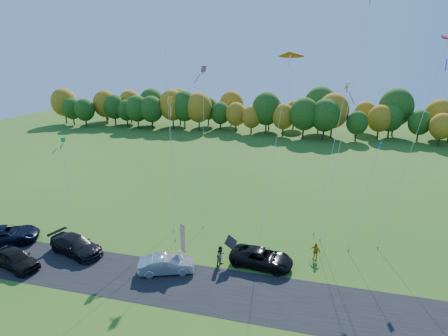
% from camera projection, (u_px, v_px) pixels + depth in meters
% --- Properties ---
extents(ground, '(160.00, 160.00, 0.00)m').
position_uv_depth(ground, '(208.00, 260.00, 32.02)').
color(ground, '#275817').
extents(asphalt_strip, '(90.00, 6.00, 0.01)m').
position_uv_depth(asphalt_strip, '(194.00, 286.00, 28.33)').
color(asphalt_strip, black).
rests_on(asphalt_strip, ground).
extents(tree_line, '(116.00, 12.00, 10.00)m').
position_uv_depth(tree_line, '(274.00, 135.00, 82.80)').
color(tree_line, '#1E4711').
rests_on(tree_line, ground).
extents(black_suv, '(5.83, 3.18, 1.55)m').
position_uv_depth(black_suv, '(261.00, 257.00, 31.00)').
color(black_suv, black).
rests_on(black_suv, ground).
extents(silver_sedan, '(5.01, 3.24, 1.56)m').
position_uv_depth(silver_sedan, '(166.00, 264.00, 30.01)').
color(silver_sedan, silver).
rests_on(silver_sedan, ground).
extents(dark_truck_a, '(6.14, 3.89, 1.66)m').
position_uv_depth(dark_truck_a, '(76.00, 245.00, 32.92)').
color(dark_truck_a, black).
rests_on(dark_truck_a, ground).
extents(dark_truck_b, '(5.20, 3.22, 1.65)m').
position_uv_depth(dark_truck_b, '(16.00, 259.00, 30.72)').
color(dark_truck_b, black).
rests_on(dark_truck_b, ground).
extents(dark_suv_west, '(6.87, 5.53, 1.74)m').
position_uv_depth(dark_suv_west, '(5.00, 235.00, 34.70)').
color(dark_suv_west, black).
rests_on(dark_suv_west, ground).
extents(person_tailgate_a, '(0.57, 0.78, 1.96)m').
position_uv_depth(person_tailgate_a, '(180.00, 260.00, 30.25)').
color(person_tailgate_a, white).
rests_on(person_tailgate_a, ground).
extents(person_tailgate_b, '(1.00, 1.10, 1.84)m').
position_uv_depth(person_tailgate_b, '(221.00, 256.00, 30.99)').
color(person_tailgate_b, gray).
rests_on(person_tailgate_b, ground).
extents(person_east, '(1.05, 0.80, 1.65)m').
position_uv_depth(person_east, '(315.00, 251.00, 31.89)').
color(person_east, '#BC7611').
rests_on(person_east, ground).
extents(feather_flag, '(0.48, 0.22, 3.79)m').
position_uv_depth(feather_flag, '(182.00, 238.00, 31.25)').
color(feather_flag, '#999999').
rests_on(feather_flag, ground).
extents(kite_delta_blue, '(6.14, 11.84, 28.91)m').
position_uv_depth(kite_delta_blue, '(168.00, 95.00, 36.52)').
color(kite_delta_blue, '#4C3F33').
rests_on(kite_delta_blue, ground).
extents(kite_parafoil_orange, '(5.85, 13.79, 26.99)m').
position_uv_depth(kite_parafoil_orange, '(349.00, 101.00, 36.99)').
color(kite_parafoil_orange, '#4C3F33').
rests_on(kite_parafoil_orange, ground).
extents(kite_delta_red, '(2.78, 10.05, 19.53)m').
position_uv_depth(kite_delta_red, '(276.00, 143.00, 34.02)').
color(kite_delta_red, '#4C3F33').
rests_on(kite_delta_red, ground).
extents(kite_parafoil_rainbow, '(6.20, 6.90, 19.97)m').
position_uv_depth(kite_parafoil_rainbow, '(413.00, 143.00, 33.26)').
color(kite_parafoil_rainbow, '#4C3F33').
rests_on(kite_parafoil_rainbow, ground).
extents(kite_diamond_yellow, '(2.66, 6.11, 13.92)m').
position_uv_depth(kite_diamond_yellow, '(172.00, 163.00, 37.92)').
color(kite_diamond_yellow, '#4C3F33').
rests_on(kite_diamond_yellow, ground).
extents(kite_diamond_green, '(3.27, 4.93, 9.64)m').
position_uv_depth(kite_diamond_green, '(66.00, 185.00, 37.29)').
color(kite_diamond_green, '#4C3F33').
rests_on(kite_diamond_green, ground).
extents(kite_diamond_white, '(2.86, 5.78, 15.65)m').
position_uv_depth(kite_diamond_white, '(331.00, 159.00, 36.36)').
color(kite_diamond_white, '#4C3F33').
rests_on(kite_diamond_white, ground).
extents(kite_diamond_pink, '(2.28, 7.00, 17.21)m').
position_uv_depth(kite_diamond_pink, '(203.00, 146.00, 38.60)').
color(kite_diamond_pink, '#4C3F33').
rests_on(kite_diamond_pink, ground).
extents(kite_diamond_blue_low, '(2.57, 3.61, 10.34)m').
position_uv_depth(kite_diamond_blue_low, '(364.00, 198.00, 33.13)').
color(kite_diamond_blue_low, '#4C3F33').
rests_on(kite_diamond_blue_low, ground).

